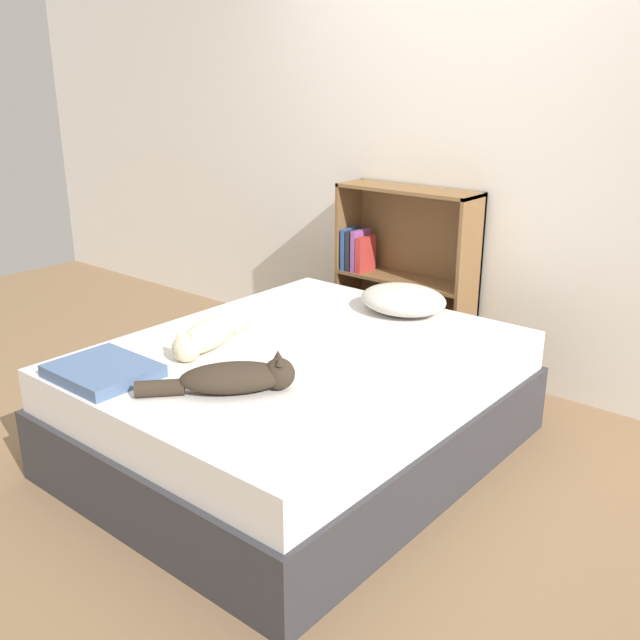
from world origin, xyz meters
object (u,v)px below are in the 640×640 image
at_px(pillow, 403,299).
at_px(bookshelf, 404,274).
at_px(cat_dark, 237,378).
at_px(bed, 300,402).
at_px(cat_light, 207,336).

relative_size(pillow, bookshelf, 0.43).
bearing_deg(cat_dark, bed, 54.29).
height_order(bed, pillow, pillow).
distance_m(pillow, bookshelf, 0.61).
bearing_deg(bed, cat_dark, -77.52).
relative_size(bed, cat_dark, 3.71).
bearing_deg(pillow, cat_dark, -87.97).
height_order(pillow, cat_light, cat_light).
distance_m(cat_light, cat_dark, 0.48).
xyz_separation_m(cat_light, cat_dark, (0.42, -0.22, -0.01)).
relative_size(bed, bookshelf, 1.78).
distance_m(pillow, cat_dark, 1.21).
bearing_deg(pillow, bookshelf, 122.78).
distance_m(bed, cat_dark, 0.59).
xyz_separation_m(cat_dark, bookshelf, (-0.37, 1.72, -0.02)).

